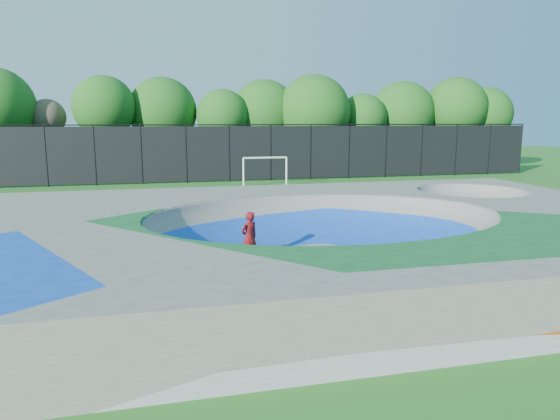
# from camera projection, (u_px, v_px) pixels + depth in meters

# --- Properties ---
(ground) EXTENTS (120.00, 120.00, 0.00)m
(ground) POSITION_uv_depth(u_px,v_px,m) (324.00, 260.00, 15.48)
(ground) COLOR #1F601A
(ground) RESTS_ON ground
(skate_deck) EXTENTS (22.00, 14.00, 1.50)m
(skate_deck) POSITION_uv_depth(u_px,v_px,m) (325.00, 237.00, 15.35)
(skate_deck) COLOR gray
(skate_deck) RESTS_ON ground
(skater) EXTENTS (0.69, 0.60, 1.59)m
(skater) POSITION_uv_depth(u_px,v_px,m) (249.00, 238.00, 15.08)
(skater) COLOR red
(skater) RESTS_ON ground
(skateboard) EXTENTS (0.80, 0.55, 0.05)m
(skateboard) POSITION_uv_depth(u_px,v_px,m) (249.00, 262.00, 15.21)
(skateboard) COLOR black
(skateboard) RESTS_ON ground
(soccer_goal) EXTENTS (2.99, 0.12, 1.97)m
(soccer_goal) POSITION_uv_depth(u_px,v_px,m) (265.00, 166.00, 32.44)
(soccer_goal) COLOR white
(soccer_goal) RESTS_ON ground
(fence) EXTENTS (48.09, 0.09, 4.04)m
(fence) POSITION_uv_depth(u_px,v_px,m) (229.00, 152.00, 35.20)
(fence) COLOR black
(fence) RESTS_ON ground
(treeline) EXTENTS (52.55, 7.63, 8.00)m
(treeline) POSITION_uv_depth(u_px,v_px,m) (236.00, 112.00, 39.67)
(treeline) COLOR #4D3C26
(treeline) RESTS_ON ground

